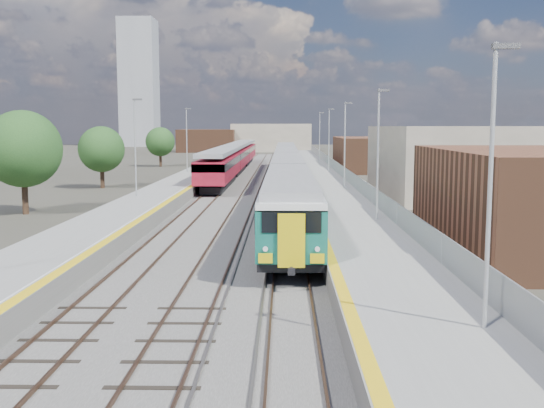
{
  "coord_description": "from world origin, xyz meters",
  "views": [
    {
      "loc": [
        1.21,
        -14.64,
        6.39
      ],
      "look_at": [
        0.57,
        19.6,
        2.2
      ],
      "focal_mm": 42.0,
      "sensor_mm": 36.0,
      "label": 1
    }
  ],
  "objects": [
    {
      "name": "ballast_bed",
      "position": [
        -2.25,
        52.5,
        0.03
      ],
      "size": [
        10.5,
        155.0,
        0.06
      ],
      "primitive_type": "cube",
      "color": "#565451",
      "rests_on": "ground"
    },
    {
      "name": "tracks",
      "position": [
        -1.65,
        54.18,
        0.11
      ],
      "size": [
        8.96,
        160.0,
        0.17
      ],
      "color": "#4C3323",
      "rests_on": "ground"
    },
    {
      "name": "red_train",
      "position": [
        -5.5,
        71.87,
        2.25
      ],
      "size": [
        3.02,
        61.15,
        3.81
      ],
      "color": "black",
      "rests_on": "ground"
    },
    {
      "name": "tree_d",
      "position": [
        22.99,
        71.99,
        3.98
      ],
      "size": [
        4.66,
        4.66,
        6.32
      ],
      "color": "#382619",
      "rests_on": "ground"
    },
    {
      "name": "tree_c",
      "position": [
        -18.49,
        86.44,
        3.94
      ],
      "size": [
        4.62,
        4.62,
        6.26
      ],
      "color": "#382619",
      "rests_on": "ground"
    },
    {
      "name": "tree_a",
      "position": [
        -17.67,
        31.04,
        4.76
      ],
      "size": [
        5.58,
        5.58,
        7.56
      ],
      "color": "#382619",
      "rests_on": "ground"
    },
    {
      "name": "platform_left",
      "position": [
        -9.05,
        52.49,
        0.52
      ],
      "size": [
        4.3,
        155.0,
        8.52
      ],
      "color": "slate",
      "rests_on": "ground"
    },
    {
      "name": "platform_right",
      "position": [
        5.28,
        52.49,
        0.54
      ],
      "size": [
        4.7,
        155.0,
        8.52
      ],
      "color": "slate",
      "rests_on": "ground"
    },
    {
      "name": "green_train",
      "position": [
        1.5,
        49.37,
        2.23
      ],
      "size": [
        2.87,
        79.97,
        3.16
      ],
      "color": "black",
      "rests_on": "ground"
    },
    {
      "name": "tree_b",
      "position": [
        -17.63,
        50.73,
        4.03
      ],
      "size": [
        4.73,
        4.73,
        6.41
      ],
      "color": "#382619",
      "rests_on": "ground"
    },
    {
      "name": "ground",
      "position": [
        0.0,
        50.0,
        0.0
      ],
      "size": [
        320.0,
        320.0,
        0.0
      ],
      "primitive_type": "plane",
      "color": "#47443A",
      "rests_on": "ground"
    },
    {
      "name": "buildings",
      "position": [
        -18.12,
        138.6,
        10.7
      ],
      "size": [
        72.0,
        185.5,
        40.0
      ],
      "color": "brown",
      "rests_on": "ground"
    }
  ]
}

